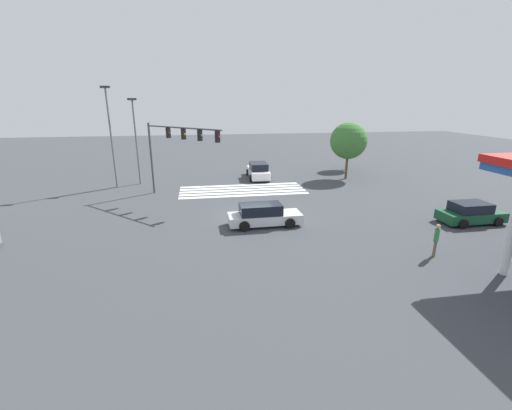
% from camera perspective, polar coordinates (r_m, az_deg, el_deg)
% --- Properties ---
extents(ground_plane, '(123.97, 123.97, 0.00)m').
position_cam_1_polar(ground_plane, '(24.53, 0.00, -1.92)').
color(ground_plane, '#3D3F44').
extents(crosswalk_markings, '(11.49, 4.40, 0.01)m').
position_cam_1_polar(crosswalk_markings, '(31.75, -2.25, 2.50)').
color(crosswalk_markings, silver).
rests_on(crosswalk_markings, ground_plane).
extents(traffic_signal_mast, '(5.95, 5.95, 6.16)m').
position_cam_1_polar(traffic_signal_mast, '(28.81, -13.31, 10.17)').
color(traffic_signal_mast, '#47474C').
rests_on(traffic_signal_mast, ground_plane).
extents(car_0, '(4.86, 1.99, 1.48)m').
position_cam_1_polar(car_0, '(22.61, 1.24, -1.71)').
color(car_0, silver).
rests_on(car_0, ground_plane).
extents(car_1, '(2.31, 4.95, 1.66)m').
position_cam_1_polar(car_1, '(36.62, 0.39, 5.72)').
color(car_1, silver).
rests_on(car_1, ground_plane).
extents(car_3, '(4.20, 2.09, 1.44)m').
position_cam_1_polar(car_3, '(27.28, 32.17, -1.16)').
color(car_3, '#144728').
rests_on(car_3, ground_plane).
extents(pedestrian, '(0.41, 0.41, 1.81)m').
position_cam_1_polar(pedestrian, '(20.42, 27.85, -4.95)').
color(pedestrian, brown).
rests_on(pedestrian, ground_plane).
extents(street_light_pole_a, '(0.80, 0.36, 9.20)m').
position_cam_1_polar(street_light_pole_a, '(34.66, -23.13, 11.50)').
color(street_light_pole_a, slate).
rests_on(street_light_pole_a, ground_plane).
extents(street_light_pole_b, '(0.80, 0.36, 8.17)m').
position_cam_1_polar(street_light_pole_b, '(35.35, -19.44, 11.10)').
color(street_light_pole_b, slate).
rests_on(street_light_pole_b, ground_plane).
extents(tree_corner_b, '(3.76, 3.76, 5.86)m').
position_cam_1_polar(tree_corner_b, '(37.09, 15.17, 10.29)').
color(tree_corner_b, brown).
rests_on(tree_corner_b, ground_plane).
extents(tree_corner_c, '(2.82, 2.82, 4.51)m').
position_cam_1_polar(tree_corner_c, '(42.35, 15.11, 9.86)').
color(tree_corner_c, brown).
rests_on(tree_corner_c, ground_plane).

